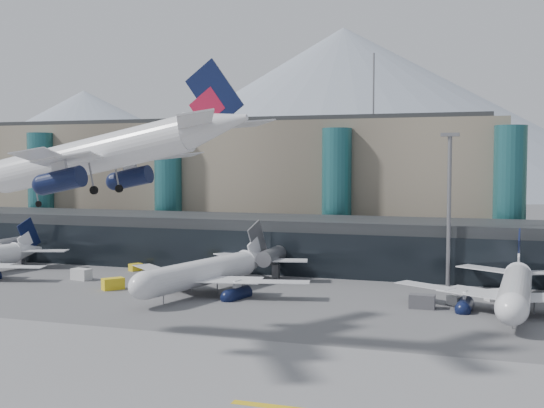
% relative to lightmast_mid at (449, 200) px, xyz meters
% --- Properties ---
extents(ground, '(900.00, 900.00, 0.00)m').
position_rel_lightmast_mid_xyz_m(ground, '(-30.00, -48.00, -14.42)').
color(ground, '#515154').
rests_on(ground, ground).
extents(runway_strip, '(400.00, 40.00, 0.04)m').
position_rel_lightmast_mid_xyz_m(runway_strip, '(-30.00, -63.00, -14.40)').
color(runway_strip, slate).
rests_on(runway_strip, ground).
extents(runway_markings, '(128.00, 1.00, 0.02)m').
position_rel_lightmast_mid_xyz_m(runway_markings, '(-30.00, -63.00, -14.37)').
color(runway_markings, gold).
rests_on(runway_markings, ground).
extents(concourse, '(170.00, 27.00, 10.00)m').
position_rel_lightmast_mid_xyz_m(concourse, '(-30.02, 9.73, -9.45)').
color(concourse, black).
rests_on(concourse, ground).
extents(terminal_main, '(130.00, 30.00, 31.00)m').
position_rel_lightmast_mid_xyz_m(terminal_main, '(-55.00, 42.00, 1.03)').
color(terminal_main, gray).
rests_on(terminal_main, ground).
extents(teal_towers, '(116.40, 19.40, 46.00)m').
position_rel_lightmast_mid_xyz_m(teal_towers, '(-44.99, 26.01, -0.41)').
color(teal_towers, '#246065').
rests_on(teal_towers, ground).
extents(mountain_ridge, '(910.00, 400.00, 110.00)m').
position_rel_lightmast_mid_xyz_m(mountain_ridge, '(-14.03, 332.00, 31.33)').
color(mountain_ridge, gray).
rests_on(mountain_ridge, ground).
extents(lightmast_mid, '(3.00, 1.20, 25.60)m').
position_rel_lightmast_mid_xyz_m(lightmast_mid, '(0.00, 0.00, 0.00)').
color(lightmast_mid, slate).
rests_on(lightmast_mid, ground).
extents(hero_jet, '(34.59, 35.50, 11.44)m').
position_rel_lightmast_mid_xyz_m(hero_jet, '(-32.22, -50.76, 8.51)').
color(hero_jet, silver).
rests_on(hero_jet, ground).
extents(jet_parked_mid, '(35.69, 36.79, 11.82)m').
position_rel_lightmast_mid_xyz_m(jet_parked_mid, '(-35.69, -15.80, -9.95)').
color(jet_parked_mid, silver).
rests_on(jet_parked_mid, ground).
extents(jet_parked_right, '(35.89, 35.12, 11.57)m').
position_rel_lightmast_mid_xyz_m(jet_parked_right, '(10.33, -15.54, -10.04)').
color(jet_parked_right, silver).
rests_on(jet_parked_right, ground).
extents(veh_a, '(3.86, 2.71, 1.97)m').
position_rel_lightmast_mid_xyz_m(veh_a, '(-61.89, -14.03, -13.43)').
color(veh_a, silver).
rests_on(veh_a, ground).
extents(veh_b, '(2.33, 2.76, 1.36)m').
position_rel_lightmast_mid_xyz_m(veh_b, '(-57.89, -2.03, -13.74)').
color(veh_b, yellow).
rests_on(veh_b, ground).
extents(veh_c, '(3.61, 1.93, 1.99)m').
position_rel_lightmast_mid_xyz_m(veh_c, '(-2.31, -19.30, -13.42)').
color(veh_c, '#49484D').
rests_on(veh_c, ground).
extents(veh_d, '(3.32, 2.96, 1.68)m').
position_rel_lightmast_mid_xyz_m(veh_d, '(7.58, -10.27, -13.58)').
color(veh_d, silver).
rests_on(veh_d, ground).
extents(veh_g, '(2.55, 2.56, 1.33)m').
position_rel_lightmast_mid_xyz_m(veh_g, '(2.02, -15.53, -13.75)').
color(veh_g, silver).
rests_on(veh_g, ground).
extents(veh_h, '(3.55, 3.79, 1.89)m').
position_rel_lightmast_mid_xyz_m(veh_h, '(-51.66, -20.36, -13.47)').
color(veh_h, yellow).
rests_on(veh_h, ground).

